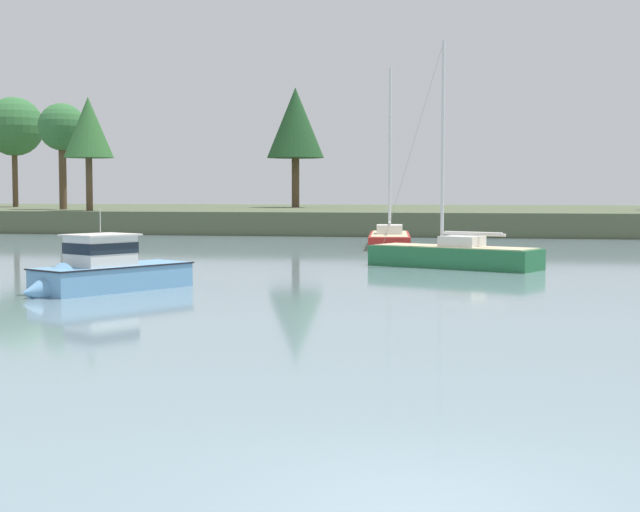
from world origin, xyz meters
The scene contains 9 objects.
ground_plane centered at (0.00, 0.00, 0.00)m, with size 530.85×530.85×0.00m, color gray.
far_shore_bank centered at (0.00, 85.45, 0.96)m, with size 238.88×46.13×1.92m, color #4C563D.
sailboat_red centered at (-6.09, 49.88, 0.26)m, with size 3.61×9.80×12.13m.
cruiser_skyblue centered at (-13.12, 20.64, 0.46)m, with size 5.01×6.80×3.67m.
sailboat_green centered at (-1.18, 33.80, 0.25)m, with size 8.33×5.49×11.28m.
shore_tree_left centered at (-38.75, 70.31, 9.34)m, with size 4.34×4.34×9.75m.
shore_tree_right_mid centered at (-33.79, 65.16, 8.97)m, with size 4.24×4.24×9.73m.
shore_tree_inland_a centered at (-20.04, 85.25, 10.60)m, with size 5.94×5.94×12.40m.
shore_tree_right centered at (-50.17, 82.40, 10.45)m, with size 6.27×6.27×11.71m.
Camera 1 is at (0.88, -10.53, 3.56)m, focal length 52.76 mm.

